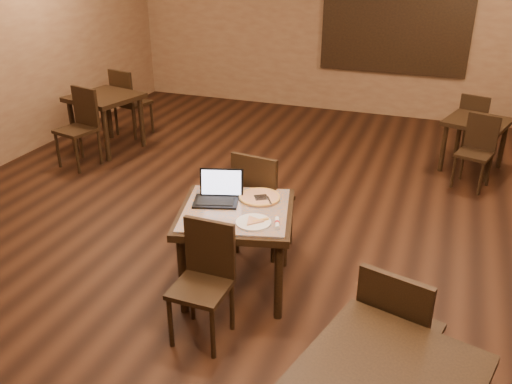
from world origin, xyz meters
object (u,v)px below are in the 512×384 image
at_px(chair_main_near, 205,274).
at_px(other_table_b_chair_far, 128,99).
at_px(other_table_a, 476,128).
at_px(other_table_b, 105,105).
at_px(other_table_b_chair_near, 81,123).
at_px(laptop, 219,193).
at_px(other_table_a_chair_far, 474,122).
at_px(chair_main_far, 260,198).
at_px(pizza_pan, 260,199).
at_px(other_table_c_chair_far, 396,329).
at_px(other_table_a_chair_near, 477,147).
at_px(tiled_table, 236,220).

bearing_deg(chair_main_near, other_table_b_chair_far, 130.02).
bearing_deg(chair_main_near, other_table_a, 66.64).
distance_m(other_table_b, other_table_b_chair_near, 0.60).
distance_m(chair_main_near, other_table_b_chair_near, 3.91).
height_order(laptop, other_table_b_chair_near, same).
distance_m(laptop, other_table_b_chair_far, 4.12).
distance_m(other_table_a_chair_far, other_table_b_chair_near, 5.25).
distance_m(other_table_a_chair_far, other_table_b, 5.07).
bearing_deg(chair_main_far, other_table_a_chair_far, -111.33).
distance_m(chair_main_near, pizza_pan, 0.90).
distance_m(other_table_b, other_table_c_chair_far, 5.53).
bearing_deg(other_table_a_chair_near, pizza_pan, -105.96).
xyz_separation_m(pizza_pan, other_table_b, (-3.11, 2.28, -0.12)).
relative_size(pizza_pan, other_table_c_chair_far, 0.34).
relative_size(laptop, other_table_c_chair_far, 0.41).
bearing_deg(tiled_table, other_table_a, 47.36).
height_order(tiled_table, other_table_c_chair_far, other_table_c_chair_far).
bearing_deg(other_table_b_chair_far, other_table_c_chair_far, 151.43).
height_order(tiled_table, other_table_b_chair_far, other_table_b_chair_far).
xyz_separation_m(tiled_table, other_table_a_chair_far, (1.85, 4.01, -0.17)).
xyz_separation_m(laptop, other_table_b_chair_near, (-2.77, 1.82, -0.26)).
bearing_deg(other_table_c_chair_far, pizza_pan, -24.86).
distance_m(chair_main_far, other_table_b_chair_far, 3.91).
bearing_deg(laptop, other_table_b, 122.39).
relative_size(pizza_pan, other_table_a_chair_far, 0.41).
bearing_deg(laptop, chair_main_near, -91.25).
relative_size(other_table_b, other_table_c_chair_far, 0.97).
distance_m(tiled_table, other_table_a, 3.97).
xyz_separation_m(other_table_a_chair_far, other_table_b_chair_near, (-4.82, -2.08, 0.08)).
bearing_deg(pizza_pan, other_table_b_chair_far, 137.42).
relative_size(other_table_a_chair_near, other_table_b, 0.87).
distance_m(chair_main_near, other_table_a_chair_near, 4.07).
bearing_deg(other_table_a_chair_far, chair_main_near, 85.16).
bearing_deg(chair_main_far, laptop, 76.88).
distance_m(chair_main_far, other_table_c_chair_far, 2.03).
bearing_deg(other_table_a_chair_far, other_table_c_chair_far, 101.69).
height_order(laptop, other_table_a_chair_far, laptop).
height_order(chair_main_far, other_table_b_chair_near, chair_main_far).
relative_size(other_table_a, other_table_c_chair_far, 0.87).
xyz_separation_m(other_table_a, other_table_a_chair_far, (-0.02, 0.51, -0.07)).
relative_size(tiled_table, chair_main_near, 1.22).
bearing_deg(other_table_c_chair_far, other_table_b_chair_near, -17.14).
bearing_deg(chair_main_far, other_table_c_chair_far, 141.78).
height_order(chair_main_near, laptop, laptop).
bearing_deg(other_table_b, other_table_b_chair_near, -74.74).
height_order(pizza_pan, other_table_b_chair_near, other_table_b_chair_near).
relative_size(pizza_pan, other_table_b_chair_far, 0.35).
height_order(pizza_pan, other_table_b, other_table_b).
relative_size(chair_main_far, other_table_b_chair_far, 1.02).
relative_size(chair_main_near, other_table_a_chair_near, 1.06).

